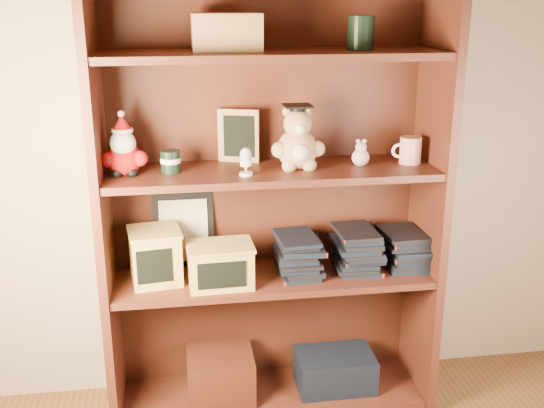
{
  "coord_description": "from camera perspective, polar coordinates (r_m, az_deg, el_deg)",
  "views": [
    {
      "loc": [
        -0.15,
        -0.81,
        1.51
      ],
      "look_at": [
        0.16,
        1.3,
        0.82
      ],
      "focal_mm": 42.0,
      "sensor_mm": 36.0,
      "label": 1
    }
  ],
  "objects": [
    {
      "name": "room_envelope",
      "position": [
        0.83,
        2.17,
        10.97
      ],
      "size": [
        3.04,
        3.04,
        2.51
      ],
      "color": "brown",
      "rests_on": "ground"
    },
    {
      "name": "bookcase",
      "position": [
        2.31,
        -0.25,
        -0.59
      ],
      "size": [
        1.2,
        0.35,
        1.6
      ],
      "color": "#4F2216",
      "rests_on": "ground"
    },
    {
      "name": "shelf_lower",
      "position": [
        2.35,
        -0.0,
        -6.55
      ],
      "size": [
        1.14,
        0.33,
        0.02
      ],
      "color": "#4F2216",
      "rests_on": "ground"
    },
    {
      "name": "shelf_upper",
      "position": [
        2.22,
        -0.0,
        2.89
      ],
      "size": [
        1.14,
        0.33,
        0.02
      ],
      "color": "#4F2216",
      "rests_on": "ground"
    },
    {
      "name": "santa_plush",
      "position": [
        2.18,
        -13.16,
        4.65
      ],
      "size": [
        0.16,
        0.11,
        0.22
      ],
      "color": "#A50F0F",
      "rests_on": "shelf_upper"
    },
    {
      "name": "teachers_tin",
      "position": [
        2.18,
        -9.08,
        3.81
      ],
      "size": [
        0.07,
        0.07,
        0.08
      ],
      "color": "black",
      "rests_on": "shelf_upper"
    },
    {
      "name": "chalkboard_plaque",
      "position": [
        2.29,
        -3.01,
        6.06
      ],
      "size": [
        0.15,
        0.1,
        0.19
      ],
      "color": "#9E7547",
      "rests_on": "shelf_upper"
    },
    {
      "name": "egg_cup",
      "position": [
        2.12,
        -2.36,
        3.92
      ],
      "size": [
        0.04,
        0.04,
        0.09
      ],
      "color": "white",
      "rests_on": "shelf_upper"
    },
    {
      "name": "grad_teddy_bear",
      "position": [
        2.2,
        2.32,
        5.41
      ],
      "size": [
        0.19,
        0.16,
        0.23
      ],
      "color": "tan",
      "rests_on": "shelf_upper"
    },
    {
      "name": "pink_figurine",
      "position": [
        2.27,
        7.95,
        4.37
      ],
      "size": [
        0.06,
        0.06,
        0.1
      ],
      "color": "#CFA3A0",
      "rests_on": "shelf_upper"
    },
    {
      "name": "teacher_mug",
      "position": [
        2.33,
        12.24,
        4.73
      ],
      "size": [
        0.11,
        0.08,
        0.1
      ],
      "color": "silver",
      "rests_on": "shelf_upper"
    },
    {
      "name": "certificate_frame",
      "position": [
        2.4,
        -7.91,
        -2.3
      ],
      "size": [
        0.22,
        0.06,
        0.28
      ],
      "color": "black",
      "rests_on": "shelf_lower"
    },
    {
      "name": "treats_box",
      "position": [
        2.29,
        -10.42,
        -4.57
      ],
      "size": [
        0.2,
        0.2,
        0.19
      ],
      "color": "tan",
      "rests_on": "shelf_lower"
    },
    {
      "name": "pencils_box",
      "position": [
        2.24,
        -4.66,
        -5.43
      ],
      "size": [
        0.24,
        0.17,
        0.15
      ],
      "color": "tan",
      "rests_on": "shelf_lower"
    },
    {
      "name": "book_stack_left",
      "position": [
        2.34,
        2.38,
        -4.51
      ],
      "size": [
        0.14,
        0.2,
        0.14
      ],
      "color": "black",
      "rests_on": "shelf_lower"
    },
    {
      "name": "book_stack_mid",
      "position": [
        2.38,
        7.59,
        -4.0
      ],
      "size": [
        0.14,
        0.2,
        0.16
      ],
      "color": "black",
      "rests_on": "shelf_lower"
    },
    {
      "name": "book_stack_right",
      "position": [
        2.44,
        11.71,
        -4.06
      ],
      "size": [
        0.14,
        0.2,
        0.13
      ],
      "color": "black",
      "rests_on": "shelf_lower"
    }
  ]
}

